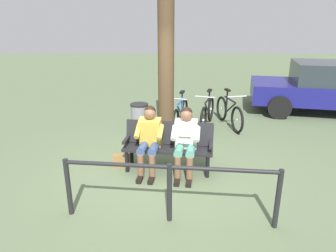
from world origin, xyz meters
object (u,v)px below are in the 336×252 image
Objects in this scene: bicycle_black at (207,113)px; handbag at (121,161)px; tree_trunk at (166,55)px; parked_car at (330,87)px; person_companion at (149,137)px; bicycle_green at (229,113)px; bench at (168,143)px; bicycle_blue at (180,115)px; person_reading at (186,139)px; litter_bin at (140,121)px.

handbag is at bearing -21.76° from bicycle_black.
handbag is at bearing 58.91° from tree_trunk.
bicycle_black is 0.36× the size of parked_car.
person_companion reaches higher than bicycle_green.
person_companion is (0.34, 0.12, 0.16)m from bench.
parked_car is (-4.35, -1.50, 0.41)m from bicycle_blue.
tree_trunk reaches higher than parked_car.
bicycle_blue is (-0.28, -2.15, -0.15)m from bench.
person_reading reaches higher than bicycle_blue.
litter_bin is 2.35m from bicycle_green.
bicycle_green is at bearing -148.04° from tree_trunk.
litter_bin is 0.18× the size of parked_car.
bicycle_black is at bearing 31.49° from parked_car.
bench is at bearing 50.09° from parked_car.
bicycle_black is (-0.67, -2.55, -0.31)m from person_reading.
bench is 1.72m from litter_bin.
bicycle_green is (-2.41, -2.36, 0.24)m from handbag.
parked_car reaches higher than person_companion.
person_reading is 0.73× the size of bicycle_green.
bicycle_blue reaches higher than handbag.
bench is at bearing 177.47° from handbag.
person_companion reaches higher than handbag.
person_companion is 3.15m from bicycle_green.
litter_bin is (-0.21, -1.54, 0.28)m from handbag.
parked_car is (-4.63, -3.65, 0.27)m from bench.
person_reading is 0.73× the size of bicycle_blue.
person_reading is 1.00× the size of person_companion.
litter_bin reaches higher than handbag.
bicycle_green is at bearing -135.69° from handbag.
person_companion reaches higher than litter_bin.
person_companion is 2.37m from bicycle_blue.
handbag is at bearing -58.16° from bicycle_green.
person_reading is 0.31× the size of tree_trunk.
tree_trunk reaches higher than litter_bin.
tree_trunk is 2.44m from bicycle_green.
litter_bin is at bearing -70.94° from person_companion.
bicycle_black is 0.72m from bicycle_blue.
bicycle_black is (0.56, 0.05, 0.00)m from bicycle_green.
parked_car is (-3.10, -1.26, 0.41)m from bicycle_green.
tree_trunk is 2.36× the size of bicycle_black.
bicycle_black is (-1.85, -2.30, 0.24)m from handbag.
person_reading is at bearing 2.29° from bicycle_black.
person_reading reaches higher than bicycle_black.
handbag is 0.18× the size of bicycle_green.
handbag is at bearing 45.06° from parked_car.
person_companion is 0.74× the size of bicycle_black.
bench reaches higher than handbag.
tree_trunk is 2.32× the size of bicycle_green.
bicycle_green reaches higher than litter_bin.
bench is 0.43× the size of tree_trunk.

